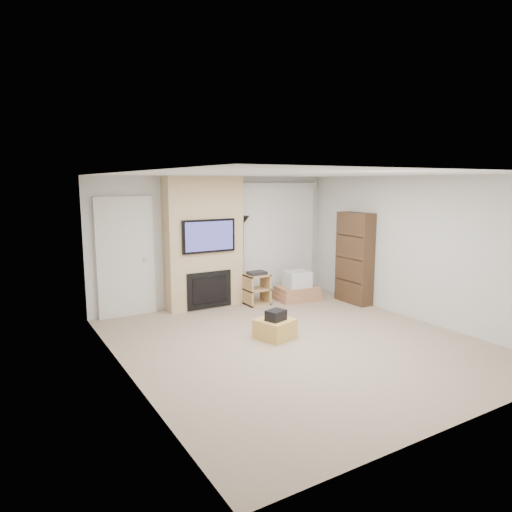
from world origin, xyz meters
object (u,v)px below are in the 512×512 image
floor_lamp (243,234)px  bookshelf (355,258)px  av_stand (257,287)px  box_stack (297,289)px  ottoman (275,329)px

floor_lamp → bookshelf: bookshelf is taller
av_stand → box_stack: bearing=-5.5°
floor_lamp → box_stack: size_ratio=1.82×
floor_lamp → bookshelf: 2.26m
box_stack → bookshelf: (0.84, -0.77, 0.68)m
av_stand → bookshelf: 2.02m
av_stand → box_stack: 0.92m
ottoman → box_stack: box_stack is taller
bookshelf → ottoman: bearing=-158.6°
av_stand → floor_lamp: bearing=109.3°
av_stand → bookshelf: bookshelf is taller
box_stack → ottoman: bearing=-133.8°
box_stack → bookshelf: bookshelf is taller
ottoman → floor_lamp: 2.58m
floor_lamp → bookshelf: bearing=-32.6°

